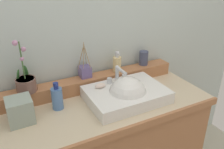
{
  "coord_description": "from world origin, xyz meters",
  "views": [
    {
      "loc": [
        -0.51,
        -1.11,
        1.63
      ],
      "look_at": [
        0.06,
        -0.01,
        1.04
      ],
      "focal_mm": 37.67,
      "sensor_mm": 36.0,
      "label": 1
    }
  ],
  "objects_px": {
    "reed_diffuser": "(85,71)",
    "tissue_box": "(20,110)",
    "potted_plant": "(26,82)",
    "tumbler_cup": "(144,58)",
    "soap_dispenser": "(117,64)",
    "soap_bar": "(100,86)",
    "sink_basin": "(127,95)",
    "lotion_bottle": "(57,98)"
  },
  "relations": [
    {
      "from": "soap_bar",
      "to": "tumbler_cup",
      "type": "height_order",
      "value": "tumbler_cup"
    },
    {
      "from": "sink_basin",
      "to": "reed_diffuser",
      "type": "xyz_separation_m",
      "value": [
        -0.17,
        0.26,
        0.09
      ]
    },
    {
      "from": "tumbler_cup",
      "to": "reed_diffuser",
      "type": "distance_m",
      "value": 0.46
    },
    {
      "from": "sink_basin",
      "to": "soap_bar",
      "type": "xyz_separation_m",
      "value": [
        -0.13,
        0.1,
        0.05
      ]
    },
    {
      "from": "sink_basin",
      "to": "lotion_bottle",
      "type": "distance_m",
      "value": 0.42
    },
    {
      "from": "soap_dispenser",
      "to": "reed_diffuser",
      "type": "distance_m",
      "value": 0.23
    },
    {
      "from": "tumbler_cup",
      "to": "tissue_box",
      "type": "height_order",
      "value": "tumbler_cup"
    },
    {
      "from": "sink_basin",
      "to": "reed_diffuser",
      "type": "bearing_deg",
      "value": 123.12
    },
    {
      "from": "tumbler_cup",
      "to": "potted_plant",
      "type": "bearing_deg",
      "value": -178.73
    },
    {
      "from": "reed_diffuser",
      "to": "lotion_bottle",
      "type": "relative_size",
      "value": 1.42
    },
    {
      "from": "tumbler_cup",
      "to": "tissue_box",
      "type": "relative_size",
      "value": 0.76
    },
    {
      "from": "potted_plant",
      "to": "reed_diffuser",
      "type": "xyz_separation_m",
      "value": [
        0.38,
        0.02,
        -0.02
      ]
    },
    {
      "from": "soap_dispenser",
      "to": "tissue_box",
      "type": "height_order",
      "value": "soap_dispenser"
    },
    {
      "from": "sink_basin",
      "to": "lotion_bottle",
      "type": "height_order",
      "value": "sink_basin"
    },
    {
      "from": "potted_plant",
      "to": "tumbler_cup",
      "type": "bearing_deg",
      "value": 1.27
    },
    {
      "from": "soap_dispenser",
      "to": "reed_diffuser",
      "type": "relative_size",
      "value": 0.6
    },
    {
      "from": "potted_plant",
      "to": "soap_dispenser",
      "type": "distance_m",
      "value": 0.61
    },
    {
      "from": "reed_diffuser",
      "to": "tumbler_cup",
      "type": "bearing_deg",
      "value": -0.32
    },
    {
      "from": "soap_dispenser",
      "to": "tissue_box",
      "type": "xyz_separation_m",
      "value": [
        -0.67,
        -0.17,
        -0.08
      ]
    },
    {
      "from": "soap_bar",
      "to": "soap_dispenser",
      "type": "distance_m",
      "value": 0.24
    },
    {
      "from": "lotion_bottle",
      "to": "tissue_box",
      "type": "height_order",
      "value": "lotion_bottle"
    },
    {
      "from": "sink_basin",
      "to": "soap_bar",
      "type": "relative_size",
      "value": 6.87
    },
    {
      "from": "potted_plant",
      "to": "reed_diffuser",
      "type": "height_order",
      "value": "potted_plant"
    },
    {
      "from": "soap_dispenser",
      "to": "tumbler_cup",
      "type": "xyz_separation_m",
      "value": [
        0.23,
        0.02,
        -0.01
      ]
    },
    {
      "from": "reed_diffuser",
      "to": "tissue_box",
      "type": "distance_m",
      "value": 0.48
    },
    {
      "from": "sink_basin",
      "to": "soap_dispenser",
      "type": "relative_size",
      "value": 3.33
    },
    {
      "from": "lotion_bottle",
      "to": "soap_bar",
      "type": "bearing_deg",
      "value": -1.19
    },
    {
      "from": "reed_diffuser",
      "to": "tissue_box",
      "type": "xyz_separation_m",
      "value": [
        -0.44,
        -0.19,
        -0.06
      ]
    },
    {
      "from": "soap_bar",
      "to": "reed_diffuser",
      "type": "relative_size",
      "value": 0.29
    },
    {
      "from": "soap_dispenser",
      "to": "soap_bar",
      "type": "bearing_deg",
      "value": -144.46
    },
    {
      "from": "soap_dispenser",
      "to": "sink_basin",
      "type": "bearing_deg",
      "value": -104.0
    },
    {
      "from": "soap_bar",
      "to": "reed_diffuser",
      "type": "bearing_deg",
      "value": 103.45
    },
    {
      "from": "sink_basin",
      "to": "tissue_box",
      "type": "height_order",
      "value": "sink_basin"
    },
    {
      "from": "potted_plant",
      "to": "soap_dispenser",
      "type": "relative_size",
      "value": 2.21
    },
    {
      "from": "sink_basin",
      "to": "tumbler_cup",
      "type": "xyz_separation_m",
      "value": [
        0.29,
        0.26,
        0.1
      ]
    },
    {
      "from": "tissue_box",
      "to": "soap_dispenser",
      "type": "bearing_deg",
      "value": 13.84
    },
    {
      "from": "reed_diffuser",
      "to": "potted_plant",
      "type": "bearing_deg",
      "value": -176.78
    },
    {
      "from": "sink_basin",
      "to": "soap_dispenser",
      "type": "bearing_deg",
      "value": 76.0
    },
    {
      "from": "soap_bar",
      "to": "tumbler_cup",
      "type": "relative_size",
      "value": 0.67
    },
    {
      "from": "tumbler_cup",
      "to": "reed_diffuser",
      "type": "xyz_separation_m",
      "value": [
        -0.46,
        0.0,
        -0.01
      ]
    },
    {
      "from": "tissue_box",
      "to": "soap_bar",
      "type": "bearing_deg",
      "value": 3.42
    },
    {
      "from": "soap_bar",
      "to": "lotion_bottle",
      "type": "bearing_deg",
      "value": 178.81
    }
  ]
}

